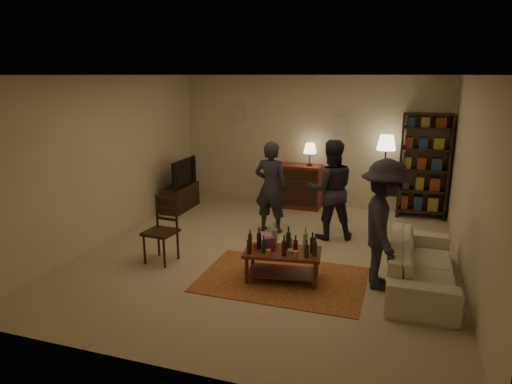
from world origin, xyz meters
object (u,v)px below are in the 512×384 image
at_px(person_by_sofa, 384,225).
at_px(dining_chair, 163,227).
at_px(coffee_table, 282,253).
at_px(dresser, 297,185).
at_px(bookshelf, 424,165).
at_px(person_right, 330,190).
at_px(sofa, 421,264).
at_px(tv_stand, 180,191).
at_px(floor_lamp, 386,148).
at_px(person_left, 271,187).

bearing_deg(person_by_sofa, dining_chair, 82.85).
height_order(coffee_table, dining_chair, dining_chair).
height_order(dresser, bookshelf, bookshelf).
xyz_separation_m(coffee_table, person_by_sofa, (1.27, 0.22, 0.46)).
distance_m(bookshelf, person_right, 2.28).
relative_size(dresser, sofa, 0.65).
height_order(bookshelf, person_by_sofa, bookshelf).
xyz_separation_m(dining_chair, sofa, (3.63, 0.28, -0.22)).
bearing_deg(dining_chair, tv_stand, 117.85).
xyz_separation_m(floor_lamp, person_right, (-0.79, -1.58, -0.50)).
bearing_deg(bookshelf, person_by_sofa, -99.26).
relative_size(coffee_table, tv_stand, 1.03).
relative_size(tv_stand, person_left, 0.66).
distance_m(dining_chair, dresser, 3.62).
bearing_deg(floor_lamp, person_by_sofa, -87.06).
distance_m(dresser, person_right, 1.93).
bearing_deg(dining_chair, person_right, 44.53).
bearing_deg(person_left, tv_stand, -15.86).
xyz_separation_m(dresser, person_left, (-0.09, -1.64, 0.33)).
height_order(dresser, person_left, person_left).
bearing_deg(bookshelf, floor_lamp, -169.64).
bearing_deg(person_by_sofa, person_right, 20.87).
distance_m(coffee_table, dining_chair, 1.87).
relative_size(sofa, person_left, 1.29).
xyz_separation_m(tv_stand, person_left, (2.16, -0.73, 0.42)).
distance_m(floor_lamp, person_by_sofa, 3.26).
bearing_deg(sofa, person_left, 59.36).
bearing_deg(sofa, person_right, 44.62).
relative_size(person_left, person_by_sofa, 0.95).
height_order(dresser, floor_lamp, floor_lamp).
bearing_deg(tv_stand, person_left, -18.62).
bearing_deg(sofa, dresser, 37.54).
xyz_separation_m(coffee_table, dresser, (-0.62, 3.50, 0.09)).
bearing_deg(coffee_table, person_left, 110.94).
bearing_deg(person_by_sofa, person_left, 41.16).
xyz_separation_m(sofa, person_right, (-1.45, 1.47, 0.54)).
bearing_deg(person_left, dining_chair, 59.59).
xyz_separation_m(dining_chair, floor_lamp, (2.97, 3.33, 0.82)).
distance_m(tv_stand, person_by_sofa, 4.80).
bearing_deg(person_by_sofa, sofa, -80.76).
bearing_deg(tv_stand, coffee_table, -42.00).
relative_size(coffee_table, dining_chair, 1.09).
bearing_deg(dresser, person_right, -60.21).
distance_m(coffee_table, bookshelf, 4.06).
distance_m(coffee_table, tv_stand, 3.86).
bearing_deg(person_left, person_right, -177.23).
distance_m(dining_chair, person_left, 2.12).
bearing_deg(coffee_table, person_by_sofa, 9.70).
relative_size(person_right, person_by_sofa, 0.99).
distance_m(sofa, person_right, 2.14).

